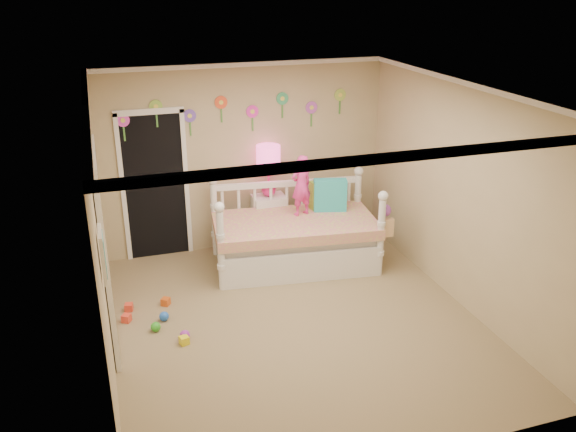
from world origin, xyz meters
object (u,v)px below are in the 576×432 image
object	(u,v)px
child	(301,185)
table_lamp	(268,163)
daybed	(295,224)
nightstand	(269,221)

from	to	relation	value
child	table_lamp	size ratio (longest dim) A/B	1.13
daybed	child	size ratio (longest dim) A/B	2.61
daybed	table_lamp	size ratio (longest dim) A/B	2.96
child	nightstand	world-z (taller)	child
nightstand	table_lamp	xyz separation A→B (m)	(0.00, 0.00, 0.87)
nightstand	table_lamp	size ratio (longest dim) A/B	1.04
daybed	child	bearing A→B (deg)	53.35
child	table_lamp	world-z (taller)	table_lamp
child	nightstand	distance (m)	0.92
daybed	table_lamp	xyz separation A→B (m)	(-0.16, 0.68, 0.66)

